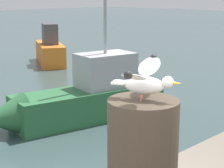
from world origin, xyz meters
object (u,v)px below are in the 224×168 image
seagull (145,80)px  boat_green (78,99)px  mooring_post (142,163)px  boat_orange (49,50)px

seagull → boat_green: size_ratio=0.12×
mooring_post → seagull: bearing=-63.8°
seagull → boat_green: bearing=53.4°
boat_orange → seagull: bearing=-123.7°
mooring_post → boat_green: bearing=53.4°
seagull → boat_orange: 14.82m
mooring_post → boat_green: (3.95, 5.31, -1.41)m
boat_orange → boat_green: size_ratio=0.75×
boat_orange → boat_green: bearing=-121.3°
mooring_post → boat_orange: 14.77m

